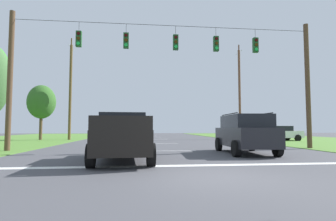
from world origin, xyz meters
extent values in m
plane|color=#47474C|center=(0.00, 0.00, 0.00)|extent=(120.00, 120.00, 0.00)
cube|color=white|center=(0.00, 2.16, 0.00)|extent=(15.75, 0.45, 0.01)
cube|color=white|center=(0.00, 8.16, 0.00)|extent=(2.50, 0.15, 0.01)
cube|color=white|center=(0.00, 15.40, 0.00)|extent=(2.50, 0.15, 0.01)
cube|color=white|center=(0.00, 23.83, 0.00)|extent=(2.50, 0.15, 0.01)
cube|color=white|center=(0.00, 31.21, 0.00)|extent=(2.50, 0.15, 0.01)
cube|color=white|center=(0.00, 40.06, 0.00)|extent=(2.50, 0.15, 0.01)
cylinder|color=brown|center=(-9.48, 8.96, 4.09)|extent=(0.30, 0.30, 8.18)
cylinder|color=brown|center=(8.90, 8.96, 4.09)|extent=(0.30, 0.30, 8.18)
cylinder|color=black|center=(-0.29, 8.96, 7.70)|extent=(18.38, 0.02, 0.02)
cylinder|color=black|center=(-5.67, 8.96, 7.41)|extent=(0.02, 0.02, 0.58)
cube|color=#19471E|center=(-5.67, 8.96, 6.64)|extent=(0.32, 0.24, 0.95)
cylinder|color=#310503|center=(-5.67, 8.82, 6.94)|extent=(0.20, 0.04, 0.20)
cylinder|color=#352203|center=(-5.67, 8.82, 6.64)|extent=(0.20, 0.04, 0.20)
cylinder|color=green|center=(-5.67, 8.82, 6.34)|extent=(0.20, 0.04, 0.20)
cylinder|color=black|center=(-2.86, 8.96, 7.41)|extent=(0.02, 0.02, 0.58)
cube|color=#19471E|center=(-2.86, 8.96, 6.64)|extent=(0.32, 0.24, 0.95)
cylinder|color=#310503|center=(-2.86, 8.82, 6.94)|extent=(0.20, 0.04, 0.20)
cylinder|color=#352203|center=(-2.86, 8.82, 6.64)|extent=(0.20, 0.04, 0.20)
cylinder|color=green|center=(-2.86, 8.82, 6.34)|extent=(0.20, 0.04, 0.20)
cylinder|color=black|center=(0.19, 8.96, 7.41)|extent=(0.02, 0.02, 0.58)
cube|color=#19471E|center=(0.19, 8.96, 6.64)|extent=(0.32, 0.24, 0.95)
cylinder|color=#310503|center=(0.19, 8.82, 6.94)|extent=(0.20, 0.04, 0.20)
cylinder|color=#352203|center=(0.19, 8.82, 6.64)|extent=(0.20, 0.04, 0.20)
cylinder|color=green|center=(0.19, 8.82, 6.34)|extent=(0.20, 0.04, 0.20)
cylinder|color=black|center=(2.78, 8.96, 7.41)|extent=(0.02, 0.02, 0.58)
cube|color=#19471E|center=(2.78, 8.96, 6.64)|extent=(0.32, 0.24, 0.95)
cylinder|color=#310503|center=(2.78, 8.82, 6.94)|extent=(0.20, 0.04, 0.20)
cylinder|color=#352203|center=(2.78, 8.82, 6.64)|extent=(0.20, 0.04, 0.20)
cylinder|color=green|center=(2.78, 8.82, 6.34)|extent=(0.20, 0.04, 0.20)
cylinder|color=black|center=(5.39, 8.96, 7.41)|extent=(0.02, 0.02, 0.58)
cube|color=#19471E|center=(5.39, 8.96, 6.64)|extent=(0.32, 0.24, 0.95)
cylinder|color=#310503|center=(5.39, 8.82, 6.94)|extent=(0.20, 0.04, 0.20)
cylinder|color=#352203|center=(5.39, 8.82, 6.64)|extent=(0.20, 0.04, 0.20)
cylinder|color=green|center=(5.39, 8.82, 6.34)|extent=(0.20, 0.04, 0.20)
cube|color=black|center=(-2.71, 3.87, 0.82)|extent=(2.25, 5.49, 0.85)
cube|color=black|center=(-2.74, 4.51, 1.60)|extent=(1.94, 1.98, 0.70)
cube|color=black|center=(-3.59, 2.47, 1.48)|extent=(0.21, 2.38, 0.45)
cube|color=black|center=(-1.71, 2.56, 1.48)|extent=(0.21, 2.38, 0.45)
cube|color=black|center=(-2.59, 1.22, 1.48)|extent=(1.96, 0.19, 0.45)
cylinder|color=black|center=(-3.80, 5.65, 0.40)|extent=(0.32, 0.81, 0.80)
cylinder|color=black|center=(-1.80, 5.75, 0.40)|extent=(0.32, 0.81, 0.80)
cylinder|color=black|center=(-3.63, 1.99, 0.40)|extent=(0.32, 0.81, 0.80)
cylinder|color=black|center=(-1.63, 2.08, 0.40)|extent=(0.32, 0.81, 0.80)
cube|color=black|center=(3.43, 6.25, 0.85)|extent=(2.22, 4.90, 0.95)
cube|color=black|center=(3.43, 6.10, 1.66)|extent=(1.98, 3.30, 0.65)
cylinder|color=black|center=(2.58, 6.15, 2.03)|extent=(0.21, 2.72, 0.05)
cylinder|color=black|center=(4.27, 6.05, 2.03)|extent=(0.21, 2.72, 0.05)
cylinder|color=black|center=(2.56, 7.94, 0.38)|extent=(0.30, 0.77, 0.76)
cylinder|color=black|center=(4.50, 7.83, 0.38)|extent=(0.30, 0.77, 0.76)
cylinder|color=black|center=(2.37, 4.68, 0.38)|extent=(0.30, 0.77, 0.76)
cylinder|color=black|center=(4.31, 4.57, 0.38)|extent=(0.30, 0.77, 0.76)
cube|color=silver|center=(12.24, 18.66, 0.67)|extent=(4.35, 1.93, 0.70)
cube|color=black|center=(12.24, 18.66, 1.27)|extent=(2.15, 1.68, 0.50)
cylinder|color=black|center=(10.85, 17.72, 0.32)|extent=(0.65, 0.24, 0.64)
cylinder|color=black|center=(10.79, 19.52, 0.32)|extent=(0.65, 0.24, 0.64)
cylinder|color=black|center=(13.69, 17.80, 0.32)|extent=(0.65, 0.24, 0.64)
cylinder|color=black|center=(13.63, 19.60, 0.32)|extent=(0.65, 0.24, 0.64)
cylinder|color=brown|center=(10.19, 23.98, 5.46)|extent=(0.28, 0.28, 10.92)
cube|color=brown|center=(10.19, 23.98, 10.52)|extent=(0.12, 0.12, 2.18)
cylinder|color=#B2B7BC|center=(10.19, 24.85, 10.64)|extent=(0.08, 0.08, 0.12)
cylinder|color=#B2B7BC|center=(10.19, 23.11, 10.64)|extent=(0.08, 0.08, 0.12)
cylinder|color=brown|center=(-9.59, 22.83, 5.26)|extent=(0.29, 0.29, 10.53)
cube|color=brown|center=(-9.59, 22.83, 10.13)|extent=(0.12, 0.12, 2.35)
cylinder|color=#B2B7BC|center=(-9.59, 23.77, 10.25)|extent=(0.08, 0.08, 0.12)
cylinder|color=#B2B7BC|center=(-9.59, 21.89, 10.25)|extent=(0.08, 0.08, 0.12)
cylinder|color=brown|center=(-12.77, 23.37, 1.58)|extent=(0.33, 0.33, 3.17)
ellipsoid|color=#326225|center=(-12.77, 23.37, 4.19)|extent=(2.99, 2.99, 3.71)
camera|label=1|loc=(-2.04, -7.09, 1.32)|focal=28.34mm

